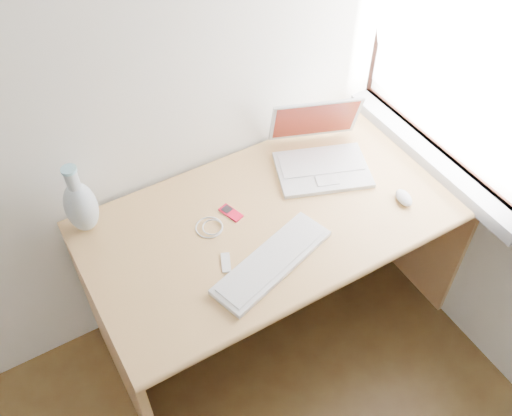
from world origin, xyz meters
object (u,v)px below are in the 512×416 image
desk (267,234)px  laptop (317,154)px  external_keyboard (272,261)px  vase (81,205)px

desk → laptop: bearing=12.1°
external_keyboard → vase: vase is taller
desk → external_keyboard: (-0.15, -0.28, 0.24)m
desk → external_keyboard: size_ratio=2.98×
laptop → external_keyboard: (-0.41, -0.33, -0.04)m
external_keyboard → laptop: bearing=22.5°
desk → external_keyboard: bearing=-118.7°
desk → vase: vase is taller
desk → laptop: size_ratio=3.47×
external_keyboard → vase: size_ratio=1.68×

